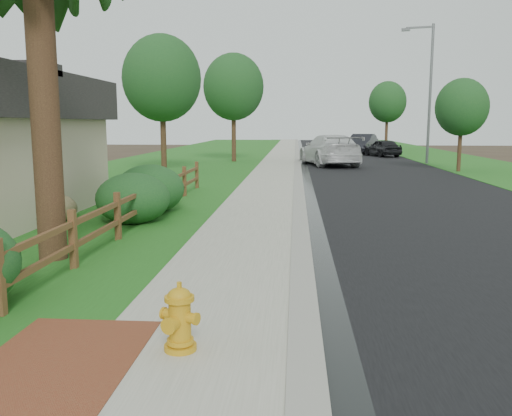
# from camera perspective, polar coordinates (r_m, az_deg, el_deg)

# --- Properties ---
(ground) EXTENTS (120.00, 120.00, 0.00)m
(ground) POSITION_cam_1_polar(r_m,az_deg,el_deg) (6.72, 1.63, -13.64)
(ground) COLOR #392C1F
(road) EXTENTS (8.00, 90.00, 0.02)m
(road) POSITION_cam_1_polar(r_m,az_deg,el_deg) (41.51, 10.20, 5.20)
(road) COLOR black
(road) RESTS_ON ground
(curb) EXTENTS (0.40, 90.00, 0.12)m
(curb) POSITION_cam_1_polar(r_m,az_deg,el_deg) (41.28, 4.37, 5.36)
(curb) COLOR gray
(curb) RESTS_ON ground
(wet_gutter) EXTENTS (0.50, 90.00, 0.00)m
(wet_gutter) POSITION_cam_1_polar(r_m,az_deg,el_deg) (41.28, 4.86, 5.30)
(wet_gutter) COLOR black
(wet_gutter) RESTS_ON road
(sidewalk) EXTENTS (2.20, 90.00, 0.10)m
(sidewalk) POSITION_cam_1_polar(r_m,az_deg,el_deg) (41.30, 2.56, 5.37)
(sidewalk) COLOR gray
(sidewalk) RESTS_ON ground
(grass_strip) EXTENTS (1.60, 90.00, 0.06)m
(grass_strip) POSITION_cam_1_polar(r_m,az_deg,el_deg) (41.40, -0.09, 5.36)
(grass_strip) COLOR #205919
(grass_strip) RESTS_ON ground
(lawn_near) EXTENTS (9.00, 90.00, 0.04)m
(lawn_near) POSITION_cam_1_polar(r_m,az_deg,el_deg) (42.10, -7.19, 5.33)
(lawn_near) COLOR #205919
(lawn_near) RESTS_ON ground
(verge_far) EXTENTS (6.00, 90.00, 0.04)m
(verge_far) POSITION_cam_1_polar(r_m,az_deg,el_deg) (42.78, 19.46, 4.95)
(verge_far) COLOR #205919
(verge_far) RESTS_ON ground
(brick_patch) EXTENTS (1.60, 2.40, 0.11)m
(brick_patch) POSITION_cam_1_polar(r_m,az_deg,el_deg) (6.28, -20.08, -15.31)
(brick_patch) COLOR brown
(brick_patch) RESTS_ON ground
(ranch_fence) EXTENTS (0.12, 16.92, 1.10)m
(ranch_fence) POSITION_cam_1_polar(r_m,az_deg,el_deg) (13.33, -12.74, 0.22)
(ranch_fence) COLOR #50301A
(ranch_fence) RESTS_ON ground
(fire_hydrant) EXTENTS (0.51, 0.41, 0.78)m
(fire_hydrant) POSITION_cam_1_polar(r_m,az_deg,el_deg) (6.10, -8.06, -11.51)
(fire_hydrant) COLOR gold
(fire_hydrant) RESTS_ON sidewalk
(white_suv) EXTENTS (4.00, 6.89, 1.88)m
(white_suv) POSITION_cam_1_polar(r_m,az_deg,el_deg) (34.01, 7.72, 6.08)
(white_suv) COLOR silver
(white_suv) RESTS_ON road
(dark_car_mid) EXTENTS (2.74, 4.27, 1.35)m
(dark_car_mid) POSITION_cam_1_polar(r_m,az_deg,el_deg) (43.88, 13.18, 6.20)
(dark_car_mid) COLOR black
(dark_car_mid) RESTS_ON road
(dark_car_far) EXTENTS (3.39, 5.37, 1.67)m
(dark_car_far) POSITION_cam_1_polar(r_m,az_deg,el_deg) (47.89, 11.11, 6.66)
(dark_car_far) COLOR black
(dark_car_far) RESTS_ON road
(streetlight) EXTENTS (1.99, 0.63, 8.70)m
(streetlight) POSITION_cam_1_polar(r_m,az_deg,el_deg) (36.61, 17.63, 12.16)
(streetlight) COLOR slate
(streetlight) RESTS_ON ground
(boulder) EXTENTS (1.32, 1.13, 0.75)m
(boulder) POSITION_cam_1_polar(r_m,az_deg,el_deg) (15.15, -20.31, -0.02)
(boulder) COLOR brown
(boulder) RESTS_ON ground
(shrub_b) EXTENTS (2.49, 2.49, 1.33)m
(shrub_b) POSITION_cam_1_polar(r_m,az_deg,el_deg) (14.29, -12.82, 0.98)
(shrub_b) COLOR #163F1D
(shrub_b) RESTS_ON ground
(shrub_c) EXTENTS (2.29, 2.29, 1.42)m
(shrub_c) POSITION_cam_1_polar(r_m,az_deg,el_deg) (15.84, -11.11, 1.96)
(shrub_c) COLOR #163F1D
(shrub_c) RESTS_ON ground
(tree_near_left) EXTENTS (3.95, 3.95, 7.00)m
(tree_near_left) POSITION_cam_1_polar(r_m,az_deg,el_deg) (28.34, -9.88, 13.29)
(tree_near_left) COLOR #321D14
(tree_near_left) RESTS_ON ground
(tree_near_right) EXTENTS (2.75, 2.75, 4.95)m
(tree_near_right) POSITION_cam_1_polar(r_m,az_deg,el_deg) (31.00, 20.86, 9.88)
(tree_near_right) COLOR #321D14
(tree_near_right) RESTS_ON ground
(tree_mid_left) EXTENTS (4.03, 4.03, 7.20)m
(tree_mid_left) POSITION_cam_1_polar(r_m,az_deg,el_deg) (36.86, -2.39, 12.60)
(tree_mid_left) COLOR #321D14
(tree_mid_left) RESTS_ON ground
(tree_far_right) EXTENTS (3.58, 3.58, 6.60)m
(tree_far_right) POSITION_cam_1_polar(r_m,az_deg,el_deg) (54.51, 13.67, 10.78)
(tree_far_right) COLOR #321D14
(tree_far_right) RESTS_ON ground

